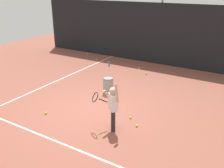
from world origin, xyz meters
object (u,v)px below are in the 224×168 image
(tennis_ball_2, at_px, (137,126))
(water_bottle, at_px, (109,63))
(ball_hopper, at_px, (108,85))
(tennis_ball_6, at_px, (87,54))
(tennis_ball_3, at_px, (97,59))
(tennis_ball_4, at_px, (146,74))
(tennis_ball_0, at_px, (131,118))
(tennis_ball_1, at_px, (46,113))
(tennis_player, at_px, (112,105))
(tennis_ball_5, at_px, (139,68))

(tennis_ball_2, bearing_deg, water_bottle, 129.72)
(ball_hopper, distance_m, tennis_ball_2, 2.47)
(ball_hopper, height_order, tennis_ball_6, ball_hopper)
(tennis_ball_3, distance_m, tennis_ball_4, 3.15)
(tennis_ball_0, distance_m, tennis_ball_1, 2.52)
(ball_hopper, height_order, tennis_ball_0, ball_hopper)
(tennis_ball_2, height_order, tennis_ball_3, same)
(tennis_ball_4, bearing_deg, tennis_ball_1, -102.93)
(tennis_player, relative_size, tennis_ball_5, 20.46)
(tennis_player, xyz_separation_m, tennis_ball_1, (-2.12, -0.32, -0.69))
(tennis_ball_0, height_order, tennis_ball_5, same)
(tennis_ball_0, relative_size, tennis_ball_3, 1.00)
(ball_hopper, bearing_deg, tennis_player, -55.32)
(ball_hopper, height_order, tennis_ball_3, ball_hopper)
(tennis_ball_0, bearing_deg, tennis_ball_6, 136.19)
(tennis_ball_5, height_order, tennis_ball_6, same)
(water_bottle, bearing_deg, tennis_ball_1, -79.80)
(tennis_ball_0, relative_size, tennis_ball_6, 1.00)
(ball_hopper, distance_m, tennis_ball_5, 3.01)
(tennis_player, bearing_deg, tennis_ball_4, 141.83)
(tennis_ball_6, bearing_deg, tennis_ball_1, -63.91)
(tennis_ball_5, relative_size, tennis_ball_6, 1.00)
(water_bottle, xyz_separation_m, tennis_ball_4, (2.01, -0.20, -0.08))
(water_bottle, relative_size, tennis_ball_0, 3.33)
(tennis_ball_1, bearing_deg, tennis_ball_3, 109.61)
(water_bottle, height_order, tennis_ball_1, water_bottle)
(tennis_ball_3, xyz_separation_m, tennis_ball_5, (2.48, -0.21, 0.00))
(tennis_player, distance_m, water_bottle, 5.62)
(tennis_ball_3, bearing_deg, tennis_ball_4, -12.98)
(ball_hopper, distance_m, water_bottle, 3.16)
(tennis_player, xyz_separation_m, tennis_ball_4, (-1.02, 4.49, -0.69))
(ball_hopper, bearing_deg, tennis_ball_5, 94.20)
(tennis_ball_3, relative_size, tennis_ball_6, 1.00)
(tennis_ball_1, distance_m, tennis_ball_2, 2.74)
(tennis_ball_0, bearing_deg, water_bottle, 128.90)
(water_bottle, relative_size, tennis_ball_3, 3.33)
(tennis_ball_0, distance_m, tennis_ball_6, 7.33)
(water_bottle, xyz_separation_m, tennis_ball_0, (3.18, -3.94, -0.08))
(tennis_ball_5, bearing_deg, tennis_ball_3, 175.25)
(tennis_ball_3, relative_size, tennis_ball_5, 1.00)
(tennis_player, relative_size, tennis_ball_0, 20.46)
(tennis_ball_5, bearing_deg, tennis_ball_0, -67.46)
(ball_hopper, bearing_deg, tennis_ball_0, -39.01)
(ball_hopper, xyz_separation_m, tennis_ball_3, (-2.70, 3.20, -0.26))
(tennis_ball_3, height_order, tennis_ball_6, same)
(tennis_ball_4, relative_size, tennis_ball_6, 1.00)
(tennis_ball_3, bearing_deg, tennis_ball_1, -70.39)
(tennis_ball_4, bearing_deg, tennis_ball_0, -72.60)
(tennis_player, distance_m, tennis_ball_3, 6.65)
(water_bottle, bearing_deg, tennis_ball_4, -5.70)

